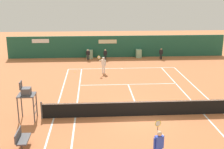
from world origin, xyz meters
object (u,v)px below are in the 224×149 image
object	(u,v)px
tennis_ball_near_service_line	(198,102)
ball_kid_centre_post	(88,54)
player_near_side	(159,144)
ball_kid_right_post	(105,54)
player_bench	(22,138)
tennis_ball_by_sideline	(75,72)
umpire_chair	(26,94)
player_on_baseline	(103,64)
ball_kid_left_post	(161,53)

from	to	relation	value
tennis_ball_near_service_line	ball_kid_centre_post	bearing A→B (deg)	119.80
player_near_side	ball_kid_right_post	bearing A→B (deg)	77.11
player_bench	tennis_ball_by_sideline	distance (m)	13.88
umpire_chair	ball_kid_right_post	world-z (taller)	umpire_chair
umpire_chair	tennis_ball_near_service_line	xyz separation A→B (m)	(11.14, 2.02, -1.57)
ball_kid_centre_post	ball_kid_right_post	xyz separation A→B (m)	(1.91, 0.00, -0.01)
tennis_ball_near_service_line	umpire_chair	bearing A→B (deg)	-169.71
ball_kid_centre_post	player_on_baseline	bearing A→B (deg)	108.78
ball_kid_centre_post	tennis_ball_near_service_line	bearing A→B (deg)	123.46
player_on_baseline	ball_kid_centre_post	bearing A→B (deg)	-47.43
ball_kid_left_post	ball_kid_right_post	world-z (taller)	ball_kid_left_post
player_bench	tennis_ball_near_service_line	world-z (taller)	player_bench
umpire_chair	ball_kid_centre_post	size ratio (longest dim) A/B	1.91
player_near_side	ball_kid_left_post	bearing A→B (deg)	60.03
ball_kid_right_post	tennis_ball_by_sideline	world-z (taller)	ball_kid_right_post
ball_kid_right_post	player_on_baseline	bearing A→B (deg)	80.01
player_on_baseline	tennis_ball_near_service_line	bearing A→B (deg)	155.40
player_near_side	tennis_ball_by_sideline	xyz separation A→B (m)	(-4.51, 15.67, -0.93)
player_near_side	player_bench	bearing A→B (deg)	146.38
ball_kid_left_post	ball_kid_centre_post	bearing A→B (deg)	8.64
ball_kid_centre_post	tennis_ball_by_sideline	size ratio (longest dim) A/B	18.38
ball_kid_right_post	ball_kid_left_post	bearing A→B (deg)	174.42
player_on_baseline	ball_kid_right_post	distance (m)	5.51
tennis_ball_by_sideline	tennis_ball_near_service_line	world-z (taller)	same
ball_kid_left_post	tennis_ball_near_service_line	world-z (taller)	ball_kid_left_post
player_bench	player_on_baseline	world-z (taller)	player_on_baseline
ball_kid_left_post	tennis_ball_by_sideline	distance (m)	10.66
umpire_chair	ball_kid_centre_post	distance (m)	15.91
player_on_baseline	ball_kid_right_post	world-z (taller)	player_on_baseline
player_near_side	ball_kid_left_post	size ratio (longest dim) A/B	1.48
player_bench	ball_kid_centre_post	world-z (taller)	ball_kid_centre_post
ball_kid_left_post	player_near_side	bearing A→B (deg)	85.50
player_bench	ball_kid_centre_post	size ratio (longest dim) A/B	0.97
ball_kid_right_post	tennis_ball_by_sideline	bearing A→B (deg)	53.10
ball_kid_left_post	tennis_ball_near_service_line	distance (m)	13.52
tennis_ball_by_sideline	umpire_chair	bearing A→B (deg)	-102.09
umpire_chair	ball_kid_left_post	world-z (taller)	umpire_chair
player_on_baseline	player_near_side	xyz separation A→B (m)	(1.85, -15.25, 0.04)
player_near_side	tennis_ball_by_sideline	world-z (taller)	player_near_side
tennis_ball_near_service_line	player_near_side	bearing A→B (deg)	-121.22
player_bench	tennis_ball_near_service_line	size ratio (longest dim) A/B	17.85
umpire_chair	tennis_ball_by_sideline	xyz separation A→B (m)	(2.24, 10.45, -1.57)
player_near_side	tennis_ball_by_sideline	distance (m)	16.33
umpire_chair	tennis_ball_by_sideline	bearing A→B (deg)	167.91
player_on_baseline	ball_kid_centre_post	xyz separation A→B (m)	(-1.48, 5.49, -0.21)
player_near_side	ball_kid_left_post	distance (m)	21.30
player_near_side	ball_kid_right_post	xyz separation A→B (m)	(-1.43, 20.74, -0.26)
player_on_baseline	tennis_ball_by_sideline	bearing A→B (deg)	18.42
ball_kid_right_post	tennis_ball_near_service_line	distance (m)	14.71
ball_kid_left_post	tennis_ball_by_sideline	bearing A→B (deg)	37.09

